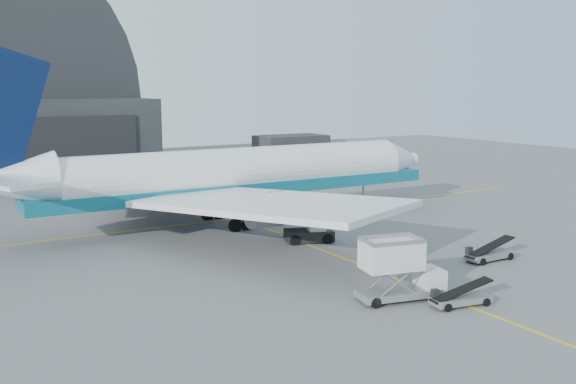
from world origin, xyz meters
TOP-DOWN VIEW (x-y plane):
  - ground at (0.00, 0.00)m, footprint 200.00×200.00m
  - taxi_lines at (0.00, 12.67)m, footprint 80.00×42.12m
  - distant_bldg_a at (38.00, 72.00)m, footprint 14.00×8.00m
  - distant_bldg_b at (55.00, 68.00)m, footprint 8.00×6.00m
  - airliner at (-2.61, 17.79)m, footprint 50.80×49.26m
  - catering_truck at (-3.11, -8.92)m, footprint 6.05×3.29m
  - pushback_tug at (0.80, 7.48)m, footprint 4.76×3.67m
  - belt_loader_a at (-0.41, -11.82)m, footprint 4.32×2.05m
  - belt_loader_b at (9.53, -5.29)m, footprint 4.63×1.64m
  - traffic_cone at (2.55, 0.61)m, footprint 0.37×0.37m

SIDE VIEW (x-z plane):
  - ground at x=0.00m, z-range 0.00..0.00m
  - distant_bldg_a at x=38.00m, z-range -2.00..2.00m
  - distant_bldg_b at x=55.00m, z-range -1.40..1.40m
  - taxi_lines at x=0.00m, z-range 0.00..0.02m
  - traffic_cone at x=2.55m, z-range -0.01..0.52m
  - belt_loader_a at x=-0.41m, z-range -0.31..1.30m
  - belt_loader_b at x=9.53m, z-range -0.34..1.43m
  - pushback_tug at x=0.80m, z-range -0.24..1.71m
  - catering_truck at x=-3.11m, z-range 0.02..3.96m
  - airliner at x=-2.61m, z-range -3.93..13.90m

